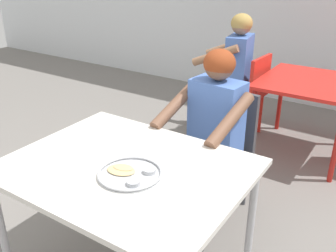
# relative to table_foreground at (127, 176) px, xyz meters

# --- Properties ---
(table_foreground) EXTENTS (1.22, 0.96, 0.75)m
(table_foreground) POSITION_rel_table_foreground_xyz_m (0.00, 0.00, 0.00)
(table_foreground) COLOR silver
(table_foreground) RESTS_ON ground
(thali_tray) EXTENTS (0.32, 0.32, 0.03)m
(thali_tray) POSITION_rel_table_foreground_xyz_m (0.08, -0.06, 0.08)
(thali_tray) COLOR #B7BABF
(thali_tray) RESTS_ON table_foreground
(chair_foreground) EXTENTS (0.43, 0.46, 0.88)m
(chair_foreground) POSITION_rel_table_foreground_xyz_m (0.11, 0.96, -0.19)
(chair_foreground) COLOR #3F3F44
(chair_foreground) RESTS_ON ground
(diner_foreground) EXTENTS (0.53, 0.58, 1.21)m
(diner_foreground) POSITION_rel_table_foreground_xyz_m (0.10, 0.73, 0.03)
(diner_foreground) COLOR #242424
(diner_foreground) RESTS_ON ground
(table_background_red) EXTENTS (0.84, 0.92, 0.72)m
(table_background_red) POSITION_rel_table_foreground_xyz_m (0.40, 2.12, -0.05)
(table_background_red) COLOR red
(table_background_red) RESTS_ON ground
(chair_red_left) EXTENTS (0.44, 0.45, 0.86)m
(chair_red_left) POSITION_rel_table_foreground_xyz_m (-0.20, 2.17, -0.18)
(chair_red_left) COLOR red
(chair_red_left) RESTS_ON ground
(patron_background) EXTENTS (0.59, 0.55, 1.25)m
(patron_background) POSITION_rel_table_foreground_xyz_m (-0.39, 2.11, 0.06)
(patron_background) COLOR #343434
(patron_background) RESTS_ON ground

